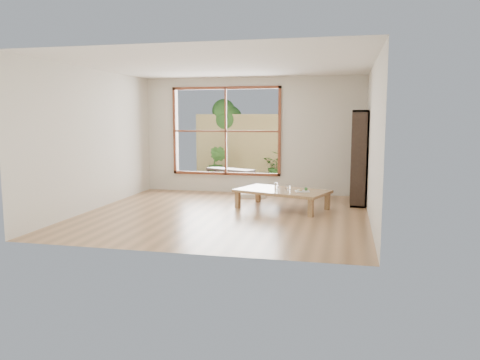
# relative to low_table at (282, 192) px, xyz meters

# --- Properties ---
(ground) EXTENTS (5.00, 5.00, 0.00)m
(ground) POSITION_rel_low_table_xyz_m (-0.94, -0.69, -0.32)
(ground) COLOR tan
(ground) RESTS_ON ground
(low_table) EXTENTS (1.88, 1.43, 0.36)m
(low_table) POSITION_rel_low_table_xyz_m (0.00, 0.00, 0.00)
(low_table) COLOR tan
(low_table) RESTS_ON ground
(floor_cushion) EXTENTS (0.71, 0.71, 0.09)m
(floor_cushion) POSITION_rel_low_table_xyz_m (-0.86, 1.28, -0.28)
(floor_cushion) COLOR silver
(floor_cushion) RESTS_ON ground
(bookshelf) EXTENTS (0.30, 0.83, 1.85)m
(bookshelf) POSITION_rel_low_table_xyz_m (1.39, 0.82, 0.60)
(bookshelf) COLOR #33251C
(bookshelf) RESTS_ON ground
(glass_tall) EXTENTS (0.07, 0.07, 0.12)m
(glass_tall) POSITION_rel_low_table_xyz_m (-0.12, 0.02, 0.11)
(glass_tall) COLOR silver
(glass_tall) RESTS_ON low_table
(glass_mid) EXTENTS (0.06, 0.06, 0.09)m
(glass_mid) POSITION_rel_low_table_xyz_m (0.12, 0.06, 0.09)
(glass_mid) COLOR silver
(glass_mid) RESTS_ON low_table
(glass_short) EXTENTS (0.06, 0.06, 0.08)m
(glass_short) POSITION_rel_low_table_xyz_m (0.08, 0.10, 0.08)
(glass_short) COLOR silver
(glass_short) RESTS_ON low_table
(glass_small) EXTENTS (0.06, 0.06, 0.07)m
(glass_small) POSITION_rel_low_table_xyz_m (-0.12, 0.01, 0.08)
(glass_small) COLOR silver
(glass_small) RESTS_ON low_table
(food_tray) EXTENTS (0.29, 0.24, 0.08)m
(food_tray) POSITION_rel_low_table_xyz_m (0.40, -0.13, 0.06)
(food_tray) COLOR white
(food_tray) RESTS_ON low_table
(deck) EXTENTS (2.80, 2.00, 0.05)m
(deck) POSITION_rel_low_table_xyz_m (-1.54, 2.87, -0.32)
(deck) COLOR #3E352D
(deck) RESTS_ON ground
(garden_bench) EXTENTS (1.34, 0.88, 0.41)m
(garden_bench) POSITION_rel_low_table_xyz_m (-1.68, 2.69, 0.05)
(garden_bench) COLOR #33251C
(garden_bench) RESTS_ON deck
(bamboo_fence) EXTENTS (2.80, 0.06, 1.80)m
(bamboo_fence) POSITION_rel_low_table_xyz_m (-1.54, 3.87, 0.58)
(bamboo_fence) COLOR tan
(bamboo_fence) RESTS_ON ground
(shrub_right) EXTENTS (0.86, 0.79, 0.81)m
(shrub_right) POSITION_rel_low_table_xyz_m (-0.61, 3.67, 0.11)
(shrub_right) COLOR #326124
(shrub_right) RESTS_ON deck
(shrub_left) EXTENTS (0.63, 0.57, 0.93)m
(shrub_left) POSITION_rel_low_table_xyz_m (-2.20, 3.36, 0.17)
(shrub_left) COLOR #326124
(shrub_left) RESTS_ON deck
(garden_tree) EXTENTS (1.04, 0.85, 2.22)m
(garden_tree) POSITION_rel_low_table_xyz_m (-2.22, 4.17, 1.31)
(garden_tree) COLOR #4C3D2D
(garden_tree) RESTS_ON ground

